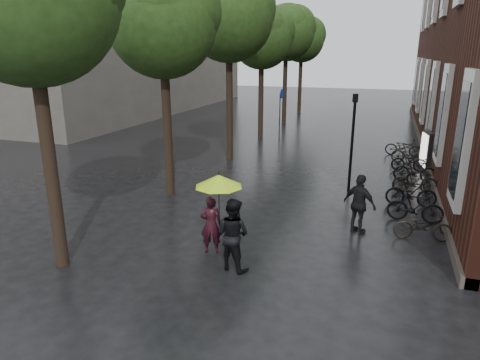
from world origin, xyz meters
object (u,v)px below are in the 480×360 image
at_px(person_black, 233,234).
at_px(ad_lightbox, 427,151).
at_px(person_burgundy, 211,225).
at_px(parked_bicycles, 411,174).
at_px(lamp_post, 353,134).
at_px(pedestrian_walking, 359,204).

distance_m(person_black, ad_lightbox, 12.66).
height_order(person_burgundy, ad_lightbox, ad_lightbox).
xyz_separation_m(parked_bicycles, ad_lightbox, (0.70, 2.73, 0.41)).
height_order(person_burgundy, lamp_post, lamp_post).
bearing_deg(person_burgundy, parked_bicycles, -138.64).
bearing_deg(parked_bicycles, ad_lightbox, 75.73).
bearing_deg(pedestrian_walking, parked_bicycles, -77.44).
distance_m(person_burgundy, lamp_post, 7.39).
height_order(pedestrian_walking, lamp_post, lamp_post).
xyz_separation_m(parked_bicycles, lamp_post, (-2.30, -1.59, 1.79)).
relative_size(person_black, parked_bicycles, 0.16).
relative_size(person_burgundy, lamp_post, 0.43).
xyz_separation_m(pedestrian_walking, parked_bicycles, (1.67, 5.56, -0.42)).
bearing_deg(pedestrian_walking, person_burgundy, 65.11).
xyz_separation_m(pedestrian_walking, lamp_post, (-0.63, 3.97, 1.37)).
relative_size(parked_bicycles, ad_lightbox, 6.52).
relative_size(pedestrian_walking, parked_bicycles, 0.15).
relative_size(person_burgundy, person_black, 0.87).
bearing_deg(parked_bicycles, person_black, -116.74).
bearing_deg(lamp_post, pedestrian_walking, -80.97).
bearing_deg(lamp_post, parked_bicycles, 34.63).
relative_size(person_black, ad_lightbox, 1.03).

